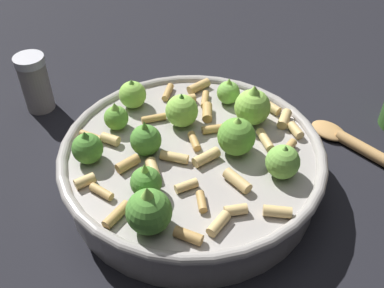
# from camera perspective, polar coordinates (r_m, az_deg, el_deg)

# --- Properties ---
(ground_plane) EXTENTS (2.40, 2.40, 0.00)m
(ground_plane) POSITION_cam_1_polar(r_m,az_deg,el_deg) (0.57, 0.00, -4.84)
(ground_plane) COLOR black
(cooking_pan) EXTENTS (0.32, 0.32, 0.11)m
(cooking_pan) POSITION_cam_1_polar(r_m,az_deg,el_deg) (0.54, -0.03, -2.12)
(cooking_pan) COLOR #9E9993
(cooking_pan) RESTS_ON ground
(pepper_shaker) EXTENTS (0.04, 0.04, 0.09)m
(pepper_shaker) POSITION_cam_1_polar(r_m,az_deg,el_deg) (0.70, -19.40, 7.37)
(pepper_shaker) COLOR gray
(pepper_shaker) RESTS_ON ground
(wooden_spoon) EXTENTS (0.22, 0.04, 0.02)m
(wooden_spoon) POSITION_cam_1_polar(r_m,az_deg,el_deg) (0.64, 21.99, -1.19)
(wooden_spoon) COLOR #B2844C
(wooden_spoon) RESTS_ON ground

